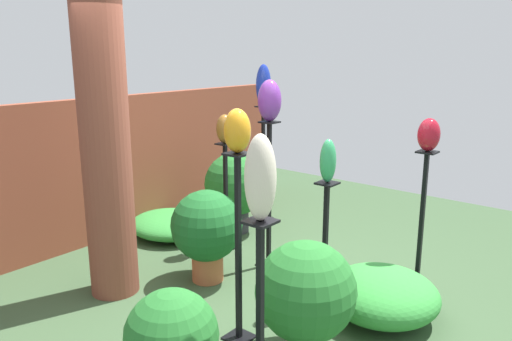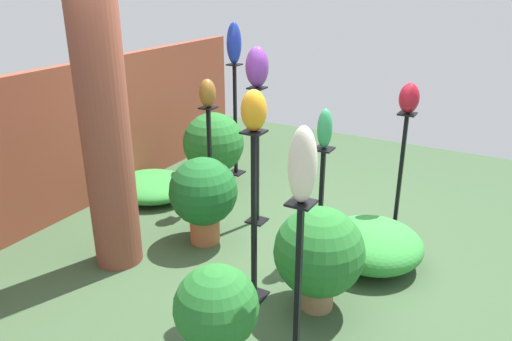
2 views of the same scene
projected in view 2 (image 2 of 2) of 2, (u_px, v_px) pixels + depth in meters
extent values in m
plane|color=#385133|center=(276.00, 253.00, 4.83)|extent=(8.00, 8.00, 0.00)
cube|color=brown|center=(86.00, 135.00, 5.65)|extent=(5.60, 0.12, 1.64)
cylinder|color=brown|center=(104.00, 117.00, 4.22)|extent=(0.42, 0.42, 2.79)
cube|color=black|center=(236.00, 172.00, 6.77)|extent=(0.20, 0.20, 0.01)
cube|color=black|center=(235.00, 121.00, 6.51)|extent=(0.04, 0.04, 1.47)
cube|color=black|center=(234.00, 65.00, 6.24)|extent=(0.16, 0.16, 0.02)
cube|color=black|center=(318.00, 256.00, 4.78)|extent=(0.20, 0.20, 0.01)
cube|color=black|center=(321.00, 205.00, 4.58)|extent=(0.04, 0.04, 1.10)
cube|color=black|center=(324.00, 149.00, 4.38)|extent=(0.16, 0.16, 0.02)
cube|color=black|center=(212.00, 206.00, 5.80)|extent=(0.20, 0.20, 0.01)
cube|color=black|center=(210.00, 159.00, 5.59)|extent=(0.04, 0.04, 1.19)
cube|color=black|center=(208.00, 108.00, 5.37)|extent=(0.16, 0.16, 0.02)
cube|color=black|center=(298.00, 288.00, 3.25)|extent=(0.04, 0.04, 1.24)
cube|color=black|center=(301.00, 203.00, 3.02)|extent=(0.16, 0.16, 0.02)
cube|color=black|center=(254.00, 295.00, 4.20)|extent=(0.20, 0.20, 0.01)
cube|color=black|center=(254.00, 219.00, 3.93)|extent=(0.04, 0.04, 1.45)
cube|color=black|center=(254.00, 132.00, 3.67)|extent=(0.16, 0.16, 0.02)
cube|color=black|center=(257.00, 220.00, 5.46)|extent=(0.20, 0.20, 0.01)
cube|color=black|center=(257.00, 158.00, 5.19)|extent=(0.04, 0.04, 1.48)
cube|color=black|center=(257.00, 88.00, 4.92)|extent=(0.16, 0.16, 0.02)
cube|color=black|center=(393.00, 234.00, 5.17)|extent=(0.20, 0.20, 0.01)
cube|color=black|center=(400.00, 177.00, 4.94)|extent=(0.04, 0.04, 1.30)
cube|color=black|center=(407.00, 114.00, 4.70)|extent=(0.16, 0.16, 0.02)
ellipsoid|color=#192D9E|center=(234.00, 43.00, 6.14)|extent=(0.20, 0.18, 0.51)
ellipsoid|color=#2D9356|center=(325.00, 129.00, 4.31)|extent=(0.14, 0.13, 0.36)
ellipsoid|color=brown|center=(208.00, 93.00, 5.31)|extent=(0.18, 0.18, 0.31)
ellipsoid|color=beige|center=(303.00, 165.00, 2.93)|extent=(0.17, 0.18, 0.48)
ellipsoid|color=orange|center=(254.00, 110.00, 3.61)|extent=(0.19, 0.19, 0.31)
ellipsoid|color=#6B2D8C|center=(257.00, 67.00, 4.84)|extent=(0.22, 0.23, 0.40)
ellipsoid|color=maroon|center=(409.00, 98.00, 4.64)|extent=(0.19, 0.19, 0.29)
sphere|color=#236B28|center=(216.00, 307.00, 3.29)|extent=(0.57, 0.57, 0.57)
cylinder|color=#936B4C|center=(317.00, 295.00, 4.03)|extent=(0.27, 0.27, 0.20)
sphere|color=#236B28|center=(319.00, 252.00, 3.88)|extent=(0.72, 0.72, 0.72)
cylinder|color=#B25B38|center=(205.00, 229.00, 5.02)|extent=(0.30, 0.30, 0.26)
sphere|color=#195923|center=(203.00, 191.00, 4.86)|extent=(0.67, 0.67, 0.67)
cylinder|color=#2D2D33|center=(215.00, 178.00, 6.25)|extent=(0.30, 0.30, 0.28)
sphere|color=#236B28|center=(214.00, 143.00, 6.09)|extent=(0.75, 0.75, 0.75)
ellipsoid|color=#338C38|center=(152.00, 186.00, 6.02)|extent=(0.91, 1.00, 0.27)
ellipsoid|color=#338C38|center=(372.00, 244.00, 4.60)|extent=(0.92, 0.93, 0.40)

